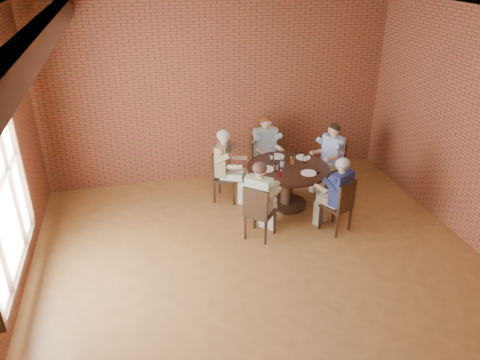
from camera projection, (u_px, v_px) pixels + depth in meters
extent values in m
plane|color=#98602F|center=(270.00, 283.00, 6.39)|extent=(7.00, 7.00, 0.00)
plane|color=silver|center=(280.00, 24.00, 4.87)|extent=(7.00, 7.00, 0.00)
plane|color=brown|center=(218.00, 92.00, 8.67)|extent=(7.00, 0.00, 7.00)
cube|color=#321C10|center=(32.00, 47.00, 4.42)|extent=(0.22, 6.90, 0.26)
cube|color=#321C10|center=(19.00, 269.00, 5.85)|extent=(0.10, 2.16, 0.08)
cube|color=#321C10|center=(15.00, 153.00, 6.24)|extent=(0.10, 0.08, 2.20)
cylinder|color=#321C10|center=(286.00, 204.00, 8.30)|extent=(0.71, 0.71, 0.06)
cylinder|color=#321C10|center=(287.00, 188.00, 8.16)|extent=(0.20, 0.20, 0.64)
cylinder|color=#341B13|center=(288.00, 168.00, 7.99)|extent=(1.41, 1.41, 0.05)
cube|color=#321C10|center=(329.00, 168.00, 8.69)|extent=(0.54, 0.54, 0.04)
cube|color=#321C10|center=(337.00, 153.00, 8.68)|extent=(0.20, 0.39, 0.47)
cylinder|color=#321C10|center=(315.00, 178.00, 8.82)|extent=(0.04, 0.04, 0.41)
cylinder|color=#321C10|center=(328.00, 185.00, 8.58)|extent=(0.04, 0.04, 0.41)
cylinder|color=#321C10|center=(328.00, 173.00, 9.01)|extent=(0.04, 0.04, 0.41)
cylinder|color=#321C10|center=(341.00, 180.00, 8.76)|extent=(0.04, 0.04, 0.41)
cube|color=#321C10|center=(266.00, 161.00, 8.97)|extent=(0.46, 0.46, 0.04)
cube|color=#321C10|center=(262.00, 145.00, 9.01)|extent=(0.42, 0.08, 0.48)
cylinder|color=#321C10|center=(260.00, 177.00, 8.86)|extent=(0.04, 0.04, 0.41)
cylinder|color=#321C10|center=(277.00, 174.00, 8.97)|extent=(0.04, 0.04, 0.41)
cylinder|color=#321C10|center=(253.00, 169.00, 9.17)|extent=(0.04, 0.04, 0.41)
cylinder|color=#321C10|center=(270.00, 167.00, 9.27)|extent=(0.04, 0.04, 0.41)
cube|color=#321C10|center=(226.00, 178.00, 8.33)|extent=(0.56, 0.56, 0.04)
cube|color=#321C10|center=(216.00, 163.00, 8.25)|extent=(0.22, 0.40, 0.48)
cylinder|color=#321C10|center=(234.00, 195.00, 8.24)|extent=(0.04, 0.04, 0.41)
cylinder|color=#321C10|center=(238.00, 185.00, 8.55)|extent=(0.04, 0.04, 0.41)
cylinder|color=#321C10|center=(214.00, 192.00, 8.31)|extent=(0.04, 0.04, 0.41)
cylinder|color=#321C10|center=(219.00, 183.00, 8.62)|extent=(0.04, 0.04, 0.41)
cube|color=#321C10|center=(260.00, 212.00, 7.24)|extent=(0.57, 0.57, 0.04)
cube|color=#321C10|center=(255.00, 203.00, 6.98)|extent=(0.33, 0.30, 0.47)
cylinder|color=#321C10|center=(274.00, 222.00, 7.41)|extent=(0.04, 0.04, 0.41)
cylinder|color=#321C10|center=(255.00, 217.00, 7.55)|extent=(0.04, 0.04, 0.41)
cylinder|color=#321C10|center=(265.00, 233.00, 7.13)|extent=(0.04, 0.04, 0.41)
cylinder|color=#321C10|center=(245.00, 227.00, 7.27)|extent=(0.04, 0.04, 0.41)
cube|color=#321C10|center=(336.00, 206.00, 7.42)|extent=(0.54, 0.54, 0.04)
cube|color=#321C10|center=(347.00, 197.00, 7.19)|extent=(0.37, 0.22, 0.45)
cylinder|color=#321C10|center=(333.00, 211.00, 7.73)|extent=(0.04, 0.04, 0.41)
cylinder|color=#321C10|center=(320.00, 218.00, 7.53)|extent=(0.04, 0.04, 0.41)
cylinder|color=#321C10|center=(350.00, 219.00, 7.50)|extent=(0.04, 0.04, 0.41)
cylinder|color=#321C10|center=(337.00, 226.00, 7.30)|extent=(0.04, 0.04, 0.41)
cylinder|color=white|center=(303.00, 157.00, 8.32)|extent=(0.26, 0.26, 0.01)
cylinder|color=white|center=(277.00, 156.00, 8.37)|extent=(0.26, 0.26, 0.01)
cylinder|color=white|center=(266.00, 169.00, 7.89)|extent=(0.26, 0.26, 0.01)
cylinder|color=white|center=(309.00, 173.00, 7.75)|extent=(0.26, 0.26, 0.01)
cylinder|color=white|center=(305.00, 159.00, 8.11)|extent=(0.07, 0.07, 0.14)
cylinder|color=white|center=(292.00, 160.00, 8.06)|extent=(0.07, 0.07, 0.14)
cylinder|color=white|center=(272.00, 158.00, 8.15)|extent=(0.07, 0.07, 0.14)
cylinder|color=white|center=(282.00, 163.00, 7.96)|extent=(0.07, 0.07, 0.14)
cylinder|color=white|center=(275.00, 168.00, 7.78)|extent=(0.07, 0.07, 0.14)
cylinder|color=white|center=(280.00, 173.00, 7.62)|extent=(0.07, 0.07, 0.14)
cube|color=black|center=(316.00, 172.00, 7.77)|extent=(0.10, 0.14, 0.01)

